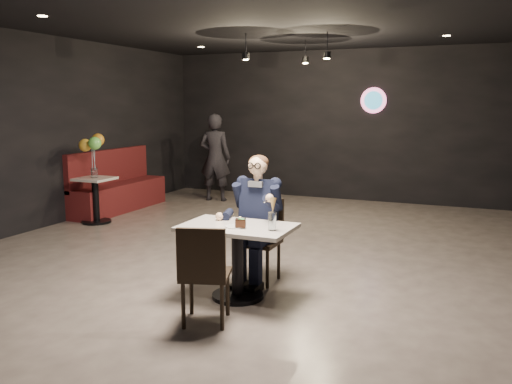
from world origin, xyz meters
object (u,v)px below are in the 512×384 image
at_px(seated_man, 259,218).
at_px(booth_bench, 118,180).
at_px(chair_far, 259,241).
at_px(passerby, 215,157).
at_px(chair_near, 206,273).
at_px(sundae_glass, 272,221).
at_px(side_table, 96,202).
at_px(main_table, 238,262).
at_px(balloon_vase, 94,173).

bearing_deg(seated_man, booth_bench, 145.45).
distance_m(chair_far, passerby, 5.14).
height_order(chair_near, seated_man, seated_man).
height_order(sundae_glass, booth_bench, booth_bench).
relative_size(seated_man, side_table, 2.12).
distance_m(main_table, chair_near, 0.67).
bearing_deg(chair_near, balloon_vase, 123.20).
relative_size(sundae_glass, side_table, 0.26).
distance_m(sundae_glass, passerby, 5.85).
bearing_deg(sundae_glass, balloon_vase, 150.12).
bearing_deg(sundae_glass, passerby, 122.68).
distance_m(balloon_vase, passerby, 2.76).
height_order(chair_near, passerby, passerby).
bearing_deg(chair_near, sundae_glass, 39.30).
xyz_separation_m(chair_far, side_table, (-3.61, 1.70, -0.12)).
distance_m(chair_far, booth_bench, 4.75).
relative_size(chair_far, chair_near, 1.00).
distance_m(main_table, seated_man, 0.65).
relative_size(chair_far, booth_bench, 0.41).
distance_m(side_table, passerby, 2.81).
bearing_deg(balloon_vase, sundae_glass, -29.88).
bearing_deg(sundae_glass, chair_far, 122.93).
relative_size(chair_far, seated_man, 0.64).
height_order(main_table, balloon_vase, balloon_vase).
bearing_deg(chair_near, main_table, 72.08).
relative_size(chair_far, side_table, 1.36).
relative_size(main_table, side_table, 1.62).
bearing_deg(side_table, passerby, 72.08).
distance_m(sundae_glass, side_table, 4.65).
bearing_deg(chair_far, side_table, 154.87).
height_order(sundae_glass, balloon_vase, sundae_glass).
xyz_separation_m(seated_man, side_table, (-3.61, 1.70, -0.38)).
bearing_deg(chair_far, passerby, 122.64).
bearing_deg(main_table, side_table, 148.15).
bearing_deg(sundae_glass, seated_man, 122.93).
distance_m(seated_man, booth_bench, 4.75).
relative_size(main_table, balloon_vase, 6.87).
bearing_deg(passerby, chair_far, 113.78).
height_order(main_table, chair_near, chair_near).
relative_size(chair_near, seated_man, 0.64).
height_order(chair_far, seated_man, seated_man).
height_order(side_table, passerby, passerby).
height_order(main_table, seated_man, seated_man).
relative_size(side_table, passerby, 0.39).
relative_size(chair_far, balloon_vase, 5.75).
bearing_deg(booth_bench, side_table, -73.30).
bearing_deg(side_table, seated_man, -25.13).
bearing_deg(chair_near, booth_bench, 117.08).
bearing_deg(sundae_glass, booth_bench, 142.52).
xyz_separation_m(chair_far, balloon_vase, (-3.61, 1.70, 0.37)).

